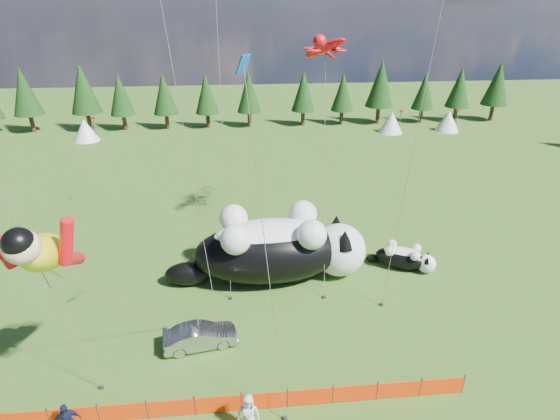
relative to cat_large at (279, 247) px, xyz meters
name	(u,v)px	position (x,y,z in m)	size (l,w,h in m)	color
ground	(221,361)	(-3.57, -7.09, -2.20)	(160.00, 160.00, 0.00)	#133609
safety_fence	(218,404)	(-3.57, -10.09, -1.70)	(22.06, 0.06, 1.10)	#262626
tree_line	(227,99)	(-3.57, 37.91, 1.80)	(90.00, 4.00, 8.00)	black
festival_tents	(311,124)	(7.43, 32.91, -0.80)	(50.00, 3.20, 2.80)	white
cat_large	(279,247)	(0.00, 0.00, 0.00)	(12.83, 4.84, 4.63)	black
cat_small	(405,257)	(8.45, 0.26, -1.41)	(4.28, 2.98, 1.66)	black
car	(200,336)	(-4.60, -5.88, -1.58)	(1.31, 3.75, 1.24)	#B2B1B6
spectator_e	(248,413)	(-2.29, -11.04, -1.25)	(0.93, 0.61, 1.90)	beige
superhero_kite	(44,252)	(-9.55, -8.93, 5.58)	(5.54, 7.27, 10.73)	yellow
gecko_kite	(324,48)	(3.51, 5.75, 11.24)	(5.18, 11.38, 15.69)	red
diamond_kite_c	(247,94)	(-1.88, -8.67, 11.13)	(1.65, 2.68, 14.94)	blue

